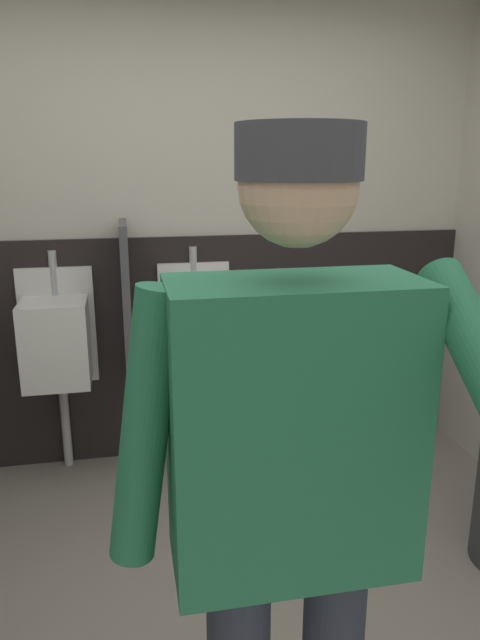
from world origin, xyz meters
TOP-DOWN VIEW (x-y plane):
  - wall_back at (0.00, 1.74)m, footprint 3.87×0.12m
  - wainscot_band_back at (0.00, 1.67)m, footprint 3.27×0.03m
  - urinal_left at (-0.71, 1.52)m, footprint 0.40×0.34m
  - urinal_middle at (0.04, 1.52)m, footprint 0.40×0.34m
  - privacy_divider_panel at (-0.34, 1.45)m, footprint 0.04×0.40m
  - person at (-0.03, -0.55)m, footprint 0.71×0.60m

SIDE VIEW (x-z plane):
  - wainscot_band_back at x=0.00m, z-range 0.00..1.29m
  - urinal_left at x=-0.71m, z-range 0.16..1.40m
  - urinal_middle at x=0.04m, z-range 0.16..1.40m
  - privacy_divider_panel at x=-0.34m, z-range 0.50..1.40m
  - person at x=-0.03m, z-range 0.17..1.94m
  - wall_back at x=0.00m, z-range 0.00..2.63m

